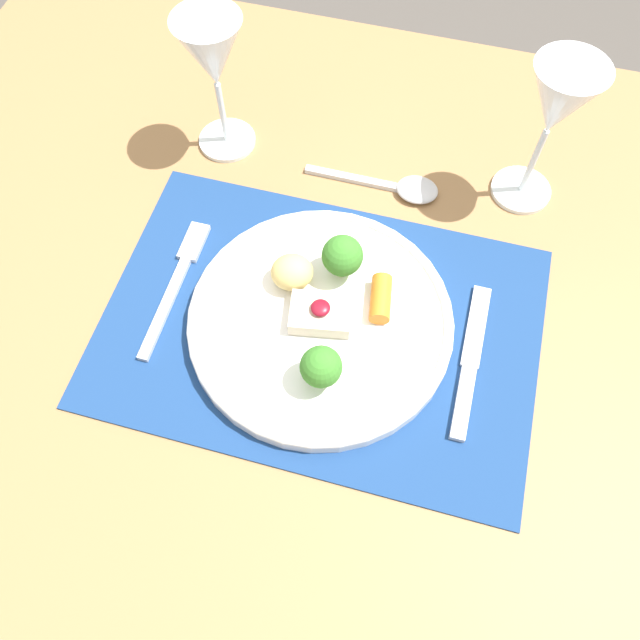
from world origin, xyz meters
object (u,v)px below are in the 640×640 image
dinner_plate (321,320)px  knife (469,370)px  fork (178,278)px  spoon (405,188)px  wine_glass_far (213,59)px  wine_glass_near (557,108)px

dinner_plate → knife: (0.17, -0.01, -0.01)m
dinner_plate → fork: dinner_plate is taller
fork → spoon: (0.23, 0.20, 0.00)m
dinner_plate → wine_glass_far: wine_glass_far is taller
fork → wine_glass_far: (-0.02, 0.22, 0.13)m
dinner_plate → spoon: size_ratio=1.71×
fork → knife: (0.35, -0.03, 0.00)m
wine_glass_far → spoon: bearing=-4.9°
wine_glass_far → knife: bearing=-34.5°
dinner_plate → wine_glass_near: wine_glass_near is taller
dinner_plate → knife: bearing=-3.7°
wine_glass_near → knife: bearing=-95.7°
dinner_plate → fork: bearing=174.6°
spoon → dinner_plate: bearing=-102.1°
dinner_plate → spoon: bearing=76.6°
wine_glass_near → wine_glass_far: wine_glass_near is taller
dinner_plate → fork: (-0.18, 0.02, -0.01)m
knife → spoon: bearing=118.5°
fork → wine_glass_near: size_ratio=0.97×
spoon → wine_glass_far: 0.28m
dinner_plate → wine_glass_near: 0.35m
knife → wine_glass_near: size_ratio=0.97×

